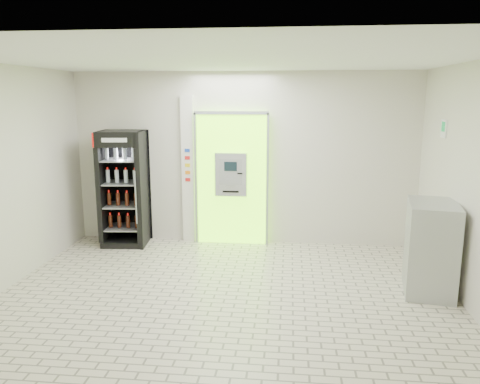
# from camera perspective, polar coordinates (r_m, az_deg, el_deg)

# --- Properties ---
(ground) EXTENTS (6.00, 6.00, 0.00)m
(ground) POSITION_cam_1_polar(r_m,az_deg,el_deg) (6.21, -1.90, -12.91)
(ground) COLOR beige
(ground) RESTS_ON ground
(room_shell) EXTENTS (6.00, 6.00, 6.00)m
(room_shell) POSITION_cam_1_polar(r_m,az_deg,el_deg) (5.70, -2.02, 4.20)
(room_shell) COLOR beige
(room_shell) RESTS_ON ground
(atm_assembly) EXTENTS (1.30, 0.24, 2.33)m
(atm_assembly) POSITION_cam_1_polar(r_m,az_deg,el_deg) (8.19, -1.01, 1.71)
(atm_assembly) COLOR #84FF15
(atm_assembly) RESTS_ON ground
(pillar) EXTENTS (0.22, 0.11, 2.60)m
(pillar) POSITION_cam_1_polar(r_m,az_deg,el_deg) (8.34, -6.32, 2.71)
(pillar) COLOR silver
(pillar) RESTS_ON ground
(beverage_cooler) EXTENTS (0.81, 0.75, 2.00)m
(beverage_cooler) POSITION_cam_1_polar(r_m,az_deg,el_deg) (8.43, -13.90, 0.19)
(beverage_cooler) COLOR black
(beverage_cooler) RESTS_ON ground
(steel_cabinet) EXTENTS (0.76, 1.00, 1.22)m
(steel_cabinet) POSITION_cam_1_polar(r_m,az_deg,el_deg) (6.73, 22.22, -6.29)
(steel_cabinet) COLOR #9FA1A6
(steel_cabinet) RESTS_ON ground
(exit_sign) EXTENTS (0.02, 0.22, 0.26)m
(exit_sign) POSITION_cam_1_polar(r_m,az_deg,el_deg) (7.35, 23.60, 7.10)
(exit_sign) COLOR white
(exit_sign) RESTS_ON room_shell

